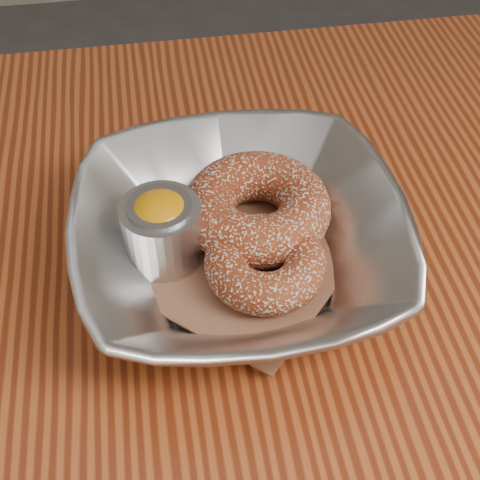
{
  "coord_description": "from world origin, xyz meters",
  "views": [
    {
      "loc": [
        0.0,
        -0.25,
        1.13
      ],
      "look_at": [
        0.05,
        0.07,
        0.78
      ],
      "focal_mm": 50.0,
      "sensor_mm": 36.0,
      "label": 1
    }
  ],
  "objects": [
    {
      "name": "table",
      "position": [
        0.0,
        0.0,
        0.65
      ],
      "size": [
        1.2,
        0.8,
        0.75
      ],
      "color": "brown",
      "rests_on": "ground_plane"
    },
    {
      "name": "serving_bowl",
      "position": [
        0.05,
        0.07,
        0.78
      ],
      "size": [
        0.24,
        0.24,
        0.06
      ],
      "primitive_type": "imported",
      "color": "#B2B4B9",
      "rests_on": "table"
    },
    {
      "name": "parchment",
      "position": [
        0.05,
        0.07,
        0.76
      ],
      "size": [
        0.2,
        0.2,
        0.0
      ],
      "primitive_type": "cube",
      "rotation": [
        0.0,
        0.0,
        0.83
      ],
      "color": "brown",
      "rests_on": "table"
    },
    {
      "name": "donut_back",
      "position": [
        0.07,
        0.1,
        0.78
      ],
      "size": [
        0.14,
        0.14,
        0.04
      ],
      "primitive_type": "torus",
      "rotation": [
        0.0,
        0.0,
        -0.35
      ],
      "color": "maroon",
      "rests_on": "parchment"
    },
    {
      "name": "donut_front",
      "position": [
        0.07,
        0.05,
        0.78
      ],
      "size": [
        0.09,
        0.09,
        0.03
      ],
      "primitive_type": "torus",
      "rotation": [
        0.0,
        0.0,
        -0.07
      ],
      "color": "maroon",
      "rests_on": "parchment"
    },
    {
      "name": "ramekin",
      "position": [
        -0.0,
        0.08,
        0.79
      ],
      "size": [
        0.06,
        0.06,
        0.06
      ],
      "color": "#B2B4B9",
      "rests_on": "table"
    }
  ]
}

